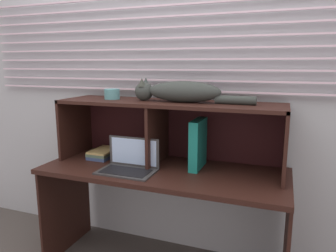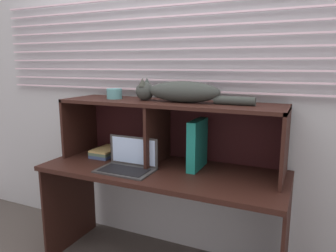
{
  "view_description": "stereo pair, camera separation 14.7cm",
  "coord_description": "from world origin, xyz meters",
  "px_view_note": "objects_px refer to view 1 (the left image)",
  "views": [
    {
      "loc": [
        0.7,
        -1.59,
        1.38
      ],
      "look_at": [
        0.0,
        0.31,
        0.98
      ],
      "focal_mm": 33.62,
      "sensor_mm": 36.0,
      "label": 1
    },
    {
      "loc": [
        0.84,
        -1.54,
        1.38
      ],
      "look_at": [
        0.0,
        0.31,
        0.98
      ],
      "focal_mm": 33.62,
      "sensor_mm": 36.0,
      "label": 2
    }
  ],
  "objects_px": {
    "book_stack": "(103,153)",
    "binder_upright": "(198,144)",
    "laptop": "(129,164)",
    "cat": "(179,92)",
    "small_basket": "(112,94)"
  },
  "relations": [
    {
      "from": "cat",
      "to": "laptop",
      "type": "xyz_separation_m",
      "value": [
        -0.26,
        -0.21,
        -0.45
      ]
    },
    {
      "from": "binder_upright",
      "to": "small_basket",
      "type": "xyz_separation_m",
      "value": [
        -0.62,
        0.0,
        0.3
      ]
    },
    {
      "from": "cat",
      "to": "small_basket",
      "type": "distance_m",
      "value": 0.49
    },
    {
      "from": "cat",
      "to": "laptop",
      "type": "bearing_deg",
      "value": -141.52
    },
    {
      "from": "binder_upright",
      "to": "cat",
      "type": "bearing_deg",
      "value": 180.0
    },
    {
      "from": "book_stack",
      "to": "laptop",
      "type": "bearing_deg",
      "value": -33.07
    },
    {
      "from": "cat",
      "to": "binder_upright",
      "type": "bearing_deg",
      "value": 0.0
    },
    {
      "from": "book_stack",
      "to": "binder_upright",
      "type": "bearing_deg",
      "value": 0.37
    },
    {
      "from": "laptop",
      "to": "small_basket",
      "type": "xyz_separation_m",
      "value": [
        -0.23,
        0.21,
        0.42
      ]
    },
    {
      "from": "binder_upright",
      "to": "small_basket",
      "type": "bearing_deg",
      "value": 180.0
    },
    {
      "from": "laptop",
      "to": "book_stack",
      "type": "height_order",
      "value": "laptop"
    },
    {
      "from": "laptop",
      "to": "binder_upright",
      "type": "height_order",
      "value": "binder_upright"
    },
    {
      "from": "binder_upright",
      "to": "small_basket",
      "type": "distance_m",
      "value": 0.69
    },
    {
      "from": "binder_upright",
      "to": "book_stack",
      "type": "bearing_deg",
      "value": -179.63
    },
    {
      "from": "book_stack",
      "to": "cat",
      "type": "bearing_deg",
      "value": 0.45
    }
  ]
}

